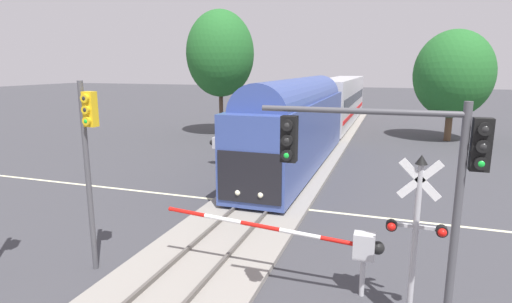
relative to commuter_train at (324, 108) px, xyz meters
name	(u,v)px	position (x,y,z in m)	size (l,w,h in m)	color
ground_plane	(261,205)	(0.00, -16.90, -2.79)	(220.00, 220.00, 0.00)	#3D3D42
road_centre_stripe	(261,204)	(0.00, -16.90, -2.78)	(44.00, 0.20, 0.01)	beige
railway_track	(261,203)	(0.00, -16.90, -2.69)	(4.40, 80.00, 0.32)	gray
commuter_train	(324,108)	(0.00, 0.00, 0.00)	(3.04, 40.07, 5.16)	#384C93
crossing_gate_near	(334,242)	(4.12, -23.19, -1.34)	(6.44, 0.40, 1.90)	#B7B7BC
crossing_signal_mast	(416,223)	(6.10, -23.98, -0.24)	(1.36, 0.44, 4.18)	#B2B2B7
crossing_gate_far	(227,144)	(-4.25, -10.61, -1.40)	(5.93, 0.40, 1.80)	#B7B7BC
traffic_signal_median	(89,147)	(-2.90, -24.27, 1.07)	(0.53, 0.38, 5.76)	#4C4C51
traffic_signal_near_right	(399,168)	(5.60, -25.34, 1.37)	(4.45, 0.38, 5.52)	#4C4C51
oak_far_right	(453,74)	(9.87, 3.68, 2.72)	(6.27, 6.27, 9.09)	brown
oak_behind_train	(220,54)	(-9.38, 0.36, 4.44)	(5.96, 5.96, 11.00)	#4C3828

